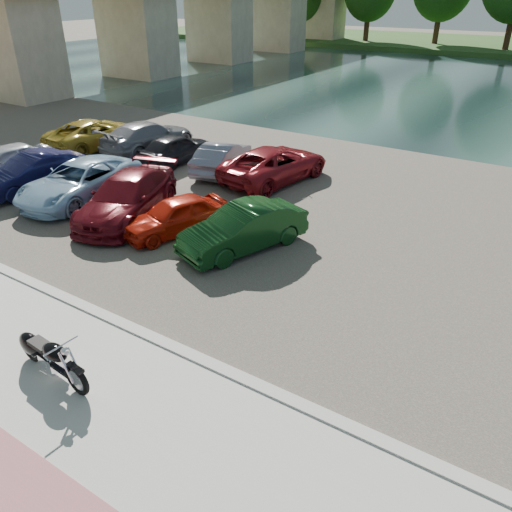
{
  "coord_description": "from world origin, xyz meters",
  "views": [
    {
      "loc": [
        6.64,
        -4.45,
        7.26
      ],
      "look_at": [
        0.49,
        5.07,
        1.1
      ],
      "focal_mm": 35.0,
      "sensor_mm": 36.0,
      "label": 1
    }
  ],
  "objects_px": {
    "motorcycle": "(46,354)",
    "car_1": "(34,173)",
    "car_0": "(5,161)",
    "car_2": "(80,181)"
  },
  "relations": [
    {
      "from": "car_1",
      "to": "car_2",
      "type": "xyz_separation_m",
      "value": [
        2.31,
        0.33,
        -0.01
      ]
    },
    {
      "from": "car_0",
      "to": "motorcycle",
      "type": "bearing_deg",
      "value": -21.15
    },
    {
      "from": "motorcycle",
      "to": "car_1",
      "type": "bearing_deg",
      "value": 149.67
    },
    {
      "from": "car_0",
      "to": "car_2",
      "type": "height_order",
      "value": "car_2"
    },
    {
      "from": "motorcycle",
      "to": "car_0",
      "type": "distance_m",
      "value": 13.87
    },
    {
      "from": "car_2",
      "to": "car_0",
      "type": "bearing_deg",
      "value": 174.39
    },
    {
      "from": "motorcycle",
      "to": "car_2",
      "type": "xyz_separation_m",
      "value": [
        -7.26,
        6.97,
        0.19
      ]
    },
    {
      "from": "car_0",
      "to": "car_1",
      "type": "xyz_separation_m",
      "value": [
        2.42,
        -0.34,
        0.04
      ]
    },
    {
      "from": "motorcycle",
      "to": "car_1",
      "type": "relative_size",
      "value": 0.53
    },
    {
      "from": "motorcycle",
      "to": "car_1",
      "type": "distance_m",
      "value": 11.65
    }
  ]
}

